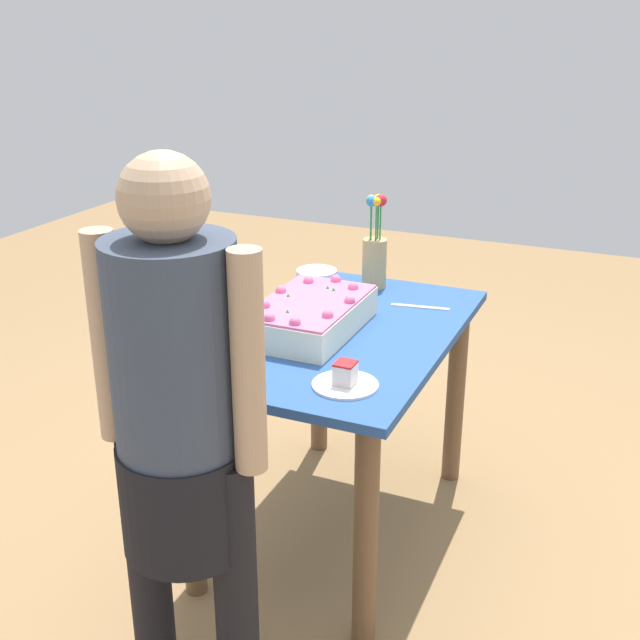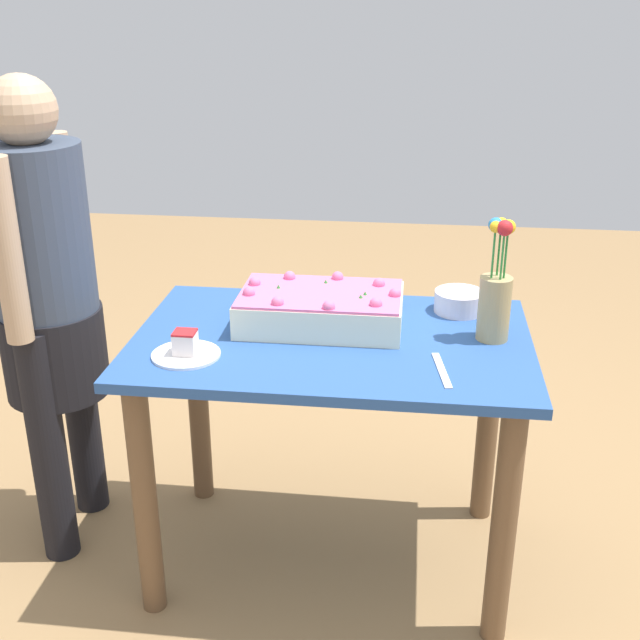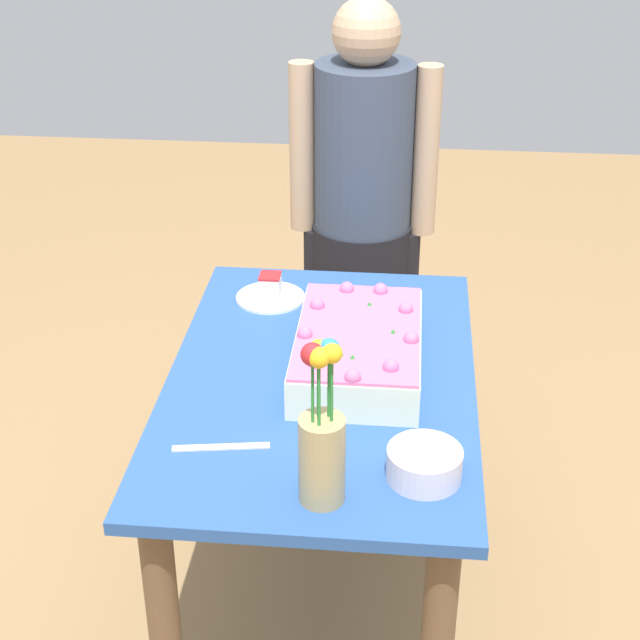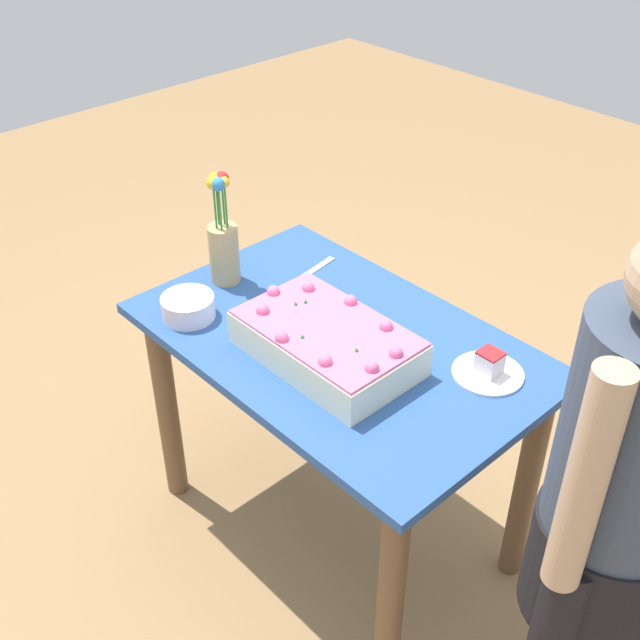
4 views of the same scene
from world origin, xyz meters
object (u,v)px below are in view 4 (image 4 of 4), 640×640
Objects in this scene: serving_plate_with_slice at (488,369)px; cake_knife at (312,271)px; fruit_bowl at (188,307)px; sheet_cake at (327,342)px; flower_vase at (223,242)px; person_standing at (618,502)px.

serving_plate_with_slice is 0.91× the size of cake_knife.
serving_plate_with_slice is at bearing -150.85° from fruit_bowl.
flower_vase reaches higher than sheet_cake.
cake_knife is (0.69, -0.01, -0.02)m from serving_plate_with_slice.
person_standing reaches higher than sheet_cake.
person_standing reaches higher than fruit_bowl.
fruit_bowl is at bearing 21.01° from sheet_cake.
cake_knife is at bearing -37.30° from sheet_cake.
cake_knife is 1.35× the size of fruit_bowl.
flower_vase is (0.50, -0.04, 0.08)m from sheet_cake.
cake_knife is 0.14× the size of person_standing.
sheet_cake reaches higher than fruit_bowl.
person_standing reaches higher than cake_knife.
fruit_bowl is at bearing 113.26° from flower_vase.
fruit_bowl is 0.10× the size of person_standing.
fruit_bowl is (0.06, 0.43, 0.03)m from cake_knife.
sheet_cake reaches higher than cake_knife.
cake_knife is 0.30m from flower_vase.
flower_vase is at bearing -0.11° from person_standing.
person_standing is (-1.18, 0.23, 0.08)m from cake_knife.
cake_knife is 0.58× the size of flower_vase.
flower_vase is 0.24× the size of person_standing.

